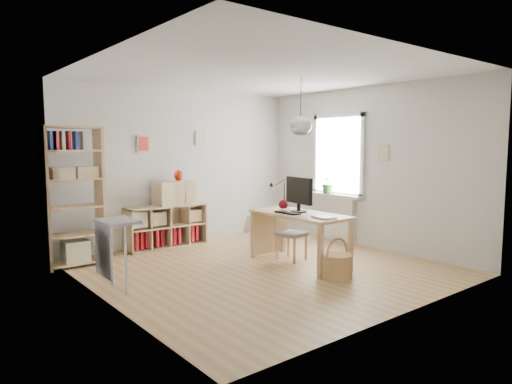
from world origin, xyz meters
TOP-DOWN VIEW (x-y plane):
  - ground at (0.00, 0.00)m, footprint 4.50×4.50m
  - room_shell at (0.55, -0.15)m, footprint 4.50×4.50m
  - window_unit at (2.23, 0.60)m, footprint 0.07×1.16m
  - radiator at (2.19, 0.60)m, footprint 0.10×0.80m
  - windowsill at (2.14, 0.60)m, footprint 0.22×1.20m
  - desk at (0.55, -0.15)m, footprint 0.70×1.50m
  - cube_shelf at (-0.47, 2.08)m, footprint 1.40×0.38m
  - tall_bookshelf at (-2.04, 1.80)m, footprint 0.80×0.38m
  - side_table at (-2.04, 0.35)m, footprint 0.40×0.55m
  - chair at (0.60, 0.13)m, footprint 0.45×0.45m
  - wicker_basket at (0.42, -0.99)m, footprint 0.39×0.39m
  - storage_chest at (0.88, 0.99)m, footprint 0.52×0.59m
  - monitor at (0.60, -0.07)m, footprint 0.24×0.59m
  - keyboard at (0.39, -0.07)m, footprint 0.17×0.40m
  - task_lamp at (0.63, 0.43)m, footprint 0.38×0.14m
  - yarn_ball at (0.64, 0.30)m, footprint 0.14×0.14m
  - paper_tray at (0.48, -0.69)m, footprint 0.26×0.31m
  - drawer_chest at (-0.30, 2.04)m, footprint 0.73×0.40m
  - red_vase at (-0.21, 2.04)m, footprint 0.16×0.16m
  - potted_plant at (2.12, 0.75)m, footprint 0.36×0.32m

SIDE VIEW (x-z plane):
  - ground at x=0.00m, z-range 0.00..0.00m
  - storage_chest at x=0.88m, z-range -0.09..0.44m
  - wicker_basket at x=0.42m, z-range -0.10..0.45m
  - cube_shelf at x=-0.47m, z-range -0.06..0.66m
  - radiator at x=2.19m, z-range 0.00..0.80m
  - chair at x=0.60m, z-range 0.05..0.82m
  - desk at x=0.55m, z-range 0.28..1.03m
  - side_table at x=-2.04m, z-range 0.24..1.09m
  - keyboard at x=0.39m, z-range 0.75..0.77m
  - paper_tray at x=0.48m, z-range 0.75..0.78m
  - yarn_ball at x=0.64m, z-range 0.75..0.89m
  - windowsill at x=2.14m, z-range 0.80..0.86m
  - drawer_chest at x=-0.30m, z-range 0.72..1.12m
  - task_lamp at x=0.63m, z-range 0.82..1.23m
  - monitor at x=0.60m, z-range 0.78..1.30m
  - potted_plant at x=2.12m, z-range 0.86..1.24m
  - tall_bookshelf at x=-2.04m, z-range 0.09..2.09m
  - red_vase at x=-0.21m, z-range 1.12..1.31m
  - window_unit at x=2.23m, z-range 0.82..2.28m
  - room_shell at x=0.55m, z-range -0.25..4.25m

